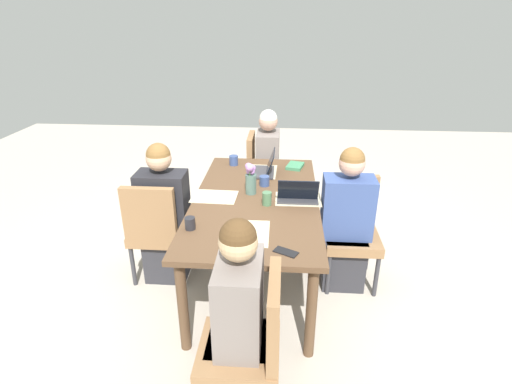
{
  "coord_description": "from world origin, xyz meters",
  "views": [
    {
      "loc": [
        2.92,
        0.21,
        2.1
      ],
      "look_at": [
        0.0,
        0.0,
        0.8
      ],
      "focal_mm": 28.07,
      "sensor_mm": 36.0,
      "label": 1
    }
  ],
  "objects_px": {
    "chair_head_left_left_mid": "(261,170)",
    "flower_vase": "(251,178)",
    "chair_head_right_left_near": "(252,340)",
    "coffee_mug_near_left": "(234,160)",
    "dining_table": "(256,206)",
    "phone_black": "(286,252)",
    "coffee_mug_centre_left": "(267,199)",
    "coffee_mug_centre_right": "(190,223)",
    "person_near_right_near": "(165,220)",
    "laptop_head_left_left_mid": "(265,169)",
    "book_red_cover": "(295,166)",
    "laptop_far_left_far": "(298,196)",
    "coffee_mug_near_right": "(264,181)",
    "person_far_left_far": "(345,226)",
    "chair_far_left_far": "(351,225)",
    "person_head_right_left_near": "(239,327)",
    "person_head_left_left_mid": "(268,170)",
    "chair_near_right_near": "(156,227)"
  },
  "relations": [
    {
      "from": "dining_table",
      "to": "coffee_mug_near_right",
      "type": "distance_m",
      "value": 0.29
    },
    {
      "from": "person_far_left_far",
      "to": "coffee_mug_centre_right",
      "type": "bearing_deg",
      "value": -65.39
    },
    {
      "from": "chair_head_left_left_mid",
      "to": "coffee_mug_centre_right",
      "type": "bearing_deg",
      "value": -11.64
    },
    {
      "from": "chair_head_right_left_near",
      "to": "coffee_mug_centre_left",
      "type": "distance_m",
      "value": 1.2
    },
    {
      "from": "person_far_left_far",
      "to": "book_red_cover",
      "type": "height_order",
      "value": "person_far_left_far"
    },
    {
      "from": "book_red_cover",
      "to": "chair_head_left_left_mid",
      "type": "bearing_deg",
      "value": -132.94
    },
    {
      "from": "chair_head_right_left_near",
      "to": "person_far_left_far",
      "type": "relative_size",
      "value": 0.75
    },
    {
      "from": "laptop_far_left_far",
      "to": "coffee_mug_near_right",
      "type": "distance_m",
      "value": 0.4
    },
    {
      "from": "book_red_cover",
      "to": "phone_black",
      "type": "height_order",
      "value": "book_red_cover"
    },
    {
      "from": "chair_head_right_left_near",
      "to": "laptop_far_left_far",
      "type": "height_order",
      "value": "laptop_far_left_far"
    },
    {
      "from": "chair_head_left_left_mid",
      "to": "flower_vase",
      "type": "distance_m",
      "value": 1.28
    },
    {
      "from": "flower_vase",
      "to": "book_red_cover",
      "type": "height_order",
      "value": "flower_vase"
    },
    {
      "from": "person_head_left_left_mid",
      "to": "laptop_head_left_left_mid",
      "type": "height_order",
      "value": "person_head_left_left_mid"
    },
    {
      "from": "coffee_mug_near_left",
      "to": "coffee_mug_centre_right",
      "type": "height_order",
      "value": "coffee_mug_near_left"
    },
    {
      "from": "person_near_right_near",
      "to": "laptop_far_left_far",
      "type": "relative_size",
      "value": 3.73
    },
    {
      "from": "chair_head_left_left_mid",
      "to": "laptop_head_left_left_mid",
      "type": "relative_size",
      "value": 2.81
    },
    {
      "from": "laptop_head_left_left_mid",
      "to": "coffee_mug_centre_right",
      "type": "height_order",
      "value": "laptop_head_left_left_mid"
    },
    {
      "from": "chair_far_left_far",
      "to": "person_near_right_near",
      "type": "relative_size",
      "value": 0.75
    },
    {
      "from": "person_near_right_near",
      "to": "coffee_mug_centre_right",
      "type": "distance_m",
      "value": 0.68
    },
    {
      "from": "laptop_far_left_far",
      "to": "flower_vase",
      "type": "bearing_deg",
      "value": -106.25
    },
    {
      "from": "person_head_left_left_mid",
      "to": "chair_near_right_near",
      "type": "xyz_separation_m",
      "value": [
        1.33,
        -0.86,
        -0.03
      ]
    },
    {
      "from": "chair_head_left_left_mid",
      "to": "coffee_mug_near_right",
      "type": "relative_size",
      "value": 10.49
    },
    {
      "from": "chair_near_right_near",
      "to": "laptop_head_left_left_mid",
      "type": "xyz_separation_m",
      "value": [
        -0.64,
        0.86,
        0.29
      ]
    },
    {
      "from": "person_head_left_left_mid",
      "to": "dining_table",
      "type": "bearing_deg",
      "value": -1.85
    },
    {
      "from": "laptop_far_left_far",
      "to": "coffee_mug_near_right",
      "type": "bearing_deg",
      "value": -135.77
    },
    {
      "from": "chair_far_left_far",
      "to": "coffee_mug_near_right",
      "type": "height_order",
      "value": "chair_far_left_far"
    },
    {
      "from": "chair_far_left_far",
      "to": "chair_near_right_near",
      "type": "height_order",
      "value": "same"
    },
    {
      "from": "chair_near_right_near",
      "to": "phone_black",
      "type": "xyz_separation_m",
      "value": [
        0.7,
        1.07,
        0.25
      ]
    },
    {
      "from": "flower_vase",
      "to": "coffee_mug_near_left",
      "type": "bearing_deg",
      "value": -161.47
    },
    {
      "from": "chair_head_right_left_near",
      "to": "chair_far_left_far",
      "type": "bearing_deg",
      "value": 151.71
    },
    {
      "from": "chair_far_left_far",
      "to": "coffee_mug_centre_right",
      "type": "bearing_deg",
      "value": -63.56
    },
    {
      "from": "laptop_head_left_left_mid",
      "to": "phone_black",
      "type": "xyz_separation_m",
      "value": [
        1.34,
        0.2,
        -0.04
      ]
    },
    {
      "from": "chair_far_left_far",
      "to": "coffee_mug_near_left",
      "type": "bearing_deg",
      "value": -123.15
    },
    {
      "from": "chair_near_right_near",
      "to": "person_near_right_near",
      "type": "distance_m",
      "value": 0.1
    },
    {
      "from": "laptop_far_left_far",
      "to": "phone_black",
      "type": "relative_size",
      "value": 2.13
    },
    {
      "from": "person_near_right_near",
      "to": "laptop_head_left_left_mid",
      "type": "xyz_separation_m",
      "value": [
        -0.56,
        0.8,
        0.27
      ]
    },
    {
      "from": "coffee_mug_centre_right",
      "to": "person_far_left_far",
      "type": "bearing_deg",
      "value": 114.61
    },
    {
      "from": "person_near_right_near",
      "to": "coffee_mug_near_right",
      "type": "distance_m",
      "value": 0.9
    },
    {
      "from": "person_head_left_left_mid",
      "to": "coffee_mug_near_right",
      "type": "relative_size",
      "value": 13.93
    },
    {
      "from": "book_red_cover",
      "to": "laptop_far_left_far",
      "type": "bearing_deg",
      "value": 15.35
    },
    {
      "from": "person_head_right_left_near",
      "to": "chair_head_left_left_mid",
      "type": "bearing_deg",
      "value": -179.29
    },
    {
      "from": "coffee_mug_centre_left",
      "to": "book_red_cover",
      "type": "bearing_deg",
      "value": 164.65
    },
    {
      "from": "chair_head_left_left_mid",
      "to": "person_head_left_left_mid",
      "type": "relative_size",
      "value": 0.75
    },
    {
      "from": "chair_near_right_near",
      "to": "person_near_right_near",
      "type": "xyz_separation_m",
      "value": [
        -0.07,
        0.06,
        0.03
      ]
    },
    {
      "from": "chair_head_right_left_near",
      "to": "coffee_mug_near_left",
      "type": "bearing_deg",
      "value": -170.38
    },
    {
      "from": "dining_table",
      "to": "person_far_left_far",
      "type": "distance_m",
      "value": 0.75
    },
    {
      "from": "dining_table",
      "to": "phone_black",
      "type": "distance_m",
      "value": 0.84
    },
    {
      "from": "person_head_left_left_mid",
      "to": "coffee_mug_centre_right",
      "type": "distance_m",
      "value": 1.86
    },
    {
      "from": "coffee_mug_near_left",
      "to": "coffee_mug_centre_right",
      "type": "xyz_separation_m",
      "value": [
        1.29,
        -0.14,
        -0.0
      ]
    },
    {
      "from": "chair_head_right_left_near",
      "to": "chair_near_right_near",
      "type": "bearing_deg",
      "value": -143.06
    }
  ]
}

